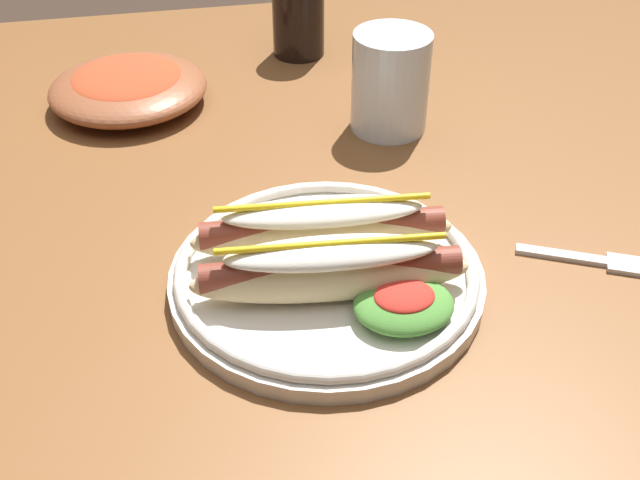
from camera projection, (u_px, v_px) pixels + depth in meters
name	position (u px, v px, depth m)	size (l,w,h in m)	color
dining_table	(259.00, 249.00, 0.90)	(1.47, 1.08, 0.74)	brown
hot_dog_plate	(330.00, 266.00, 0.71)	(0.29, 0.29, 0.08)	silver
fork	(591.00, 260.00, 0.75)	(0.12, 0.07, 0.00)	silver
soda_cup	(298.00, 17.00, 1.09)	(0.07, 0.07, 0.11)	black
water_cup	(390.00, 82.00, 0.92)	(0.09, 0.09, 0.12)	silver
side_bowl	(128.00, 86.00, 0.99)	(0.20, 0.20, 0.05)	brown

